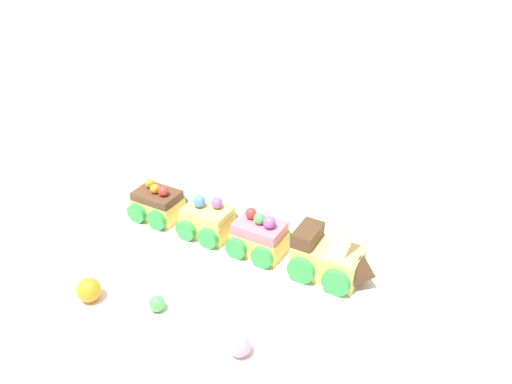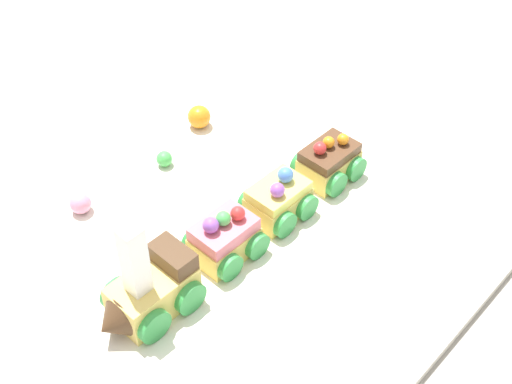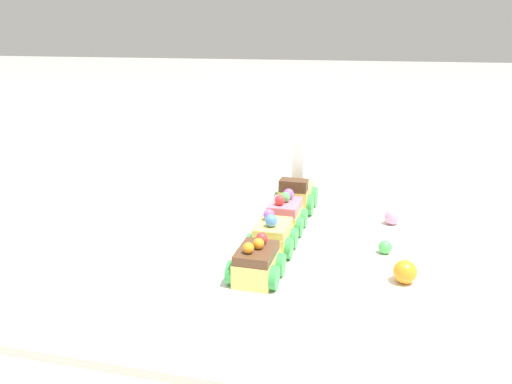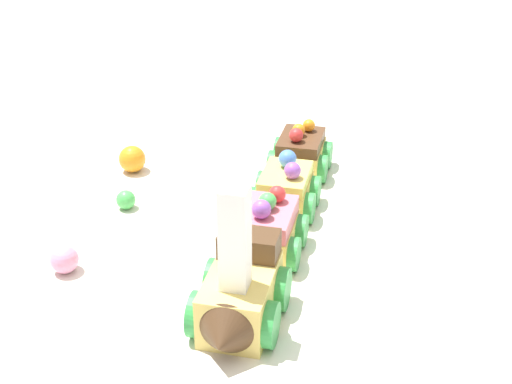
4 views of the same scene
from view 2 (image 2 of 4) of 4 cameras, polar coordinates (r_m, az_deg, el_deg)
The scene contains 9 objects.
ground_plane at distance 0.81m, azimuth -0.82°, elevation -5.04°, with size 10.00×10.00×0.00m, color gray.
display_board at distance 0.80m, azimuth -0.82°, elevation -4.76°, with size 0.72×0.47×0.01m, color white.
cake_train_locomotive at distance 0.73m, azimuth -8.71°, elevation -7.91°, with size 0.11×0.07×0.13m.
cake_car_strawberry at distance 0.78m, azimuth -2.56°, elevation -3.77°, with size 0.07×0.07×0.07m.
cake_car_lemon at distance 0.82m, azimuth 1.79°, elevation -0.64°, with size 0.07×0.07×0.06m.
cake_car_chocolate at distance 0.87m, azimuth 5.83°, elevation 2.41°, with size 0.07×0.07×0.06m.
gumball_orange at distance 0.95m, azimuth -4.57°, elevation 6.02°, with size 0.03×0.03×0.03m, color orange.
gumball_pink at distance 0.86m, azimuth -13.88°, elevation -0.87°, with size 0.03×0.03×0.03m, color pink.
gumball_green at distance 0.90m, azimuth -7.35°, elevation 2.65°, with size 0.02×0.02×0.02m, color #4CBC56.
Camera 2 is at (0.39, 0.37, 0.61)m, focal length 50.00 mm.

